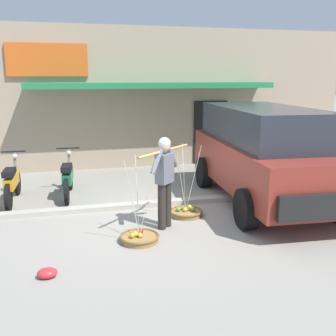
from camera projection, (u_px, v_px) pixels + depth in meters
name	position (u px, v px, depth m)	size (l,w,h in m)	color
ground_plane	(155.00, 217.00, 7.90)	(90.00, 90.00, 0.00)	gray
sidewalk_curb	(148.00, 204.00, 8.55)	(20.00, 0.24, 0.10)	#AEA89C
fruit_vendor	(165.00, 177.00, 7.15)	(1.17, 1.07, 1.70)	#2D2823
fruit_basket_left_side	(186.00, 212.00, 7.98)	(0.68, 0.68, 1.45)	#9E7542
fruit_basket_right_side	(139.00, 237.00, 6.72)	(0.68, 0.68, 1.45)	#9E7542
motorcycle_nearest_shop	(12.00, 183.00, 8.72)	(0.54, 1.82, 1.09)	black
motorcycle_second_in_row	(68.00, 178.00, 9.15)	(0.54, 1.82, 1.09)	black
parked_truck	(264.00, 152.00, 8.66)	(2.42, 4.93, 2.10)	maroon
storefront_building	(136.00, 95.00, 14.32)	(13.00, 6.00, 4.20)	tan
plastic_litter_bag	(47.00, 273.00, 5.50)	(0.28, 0.22, 0.14)	red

